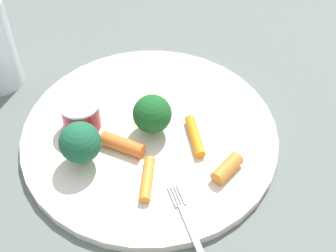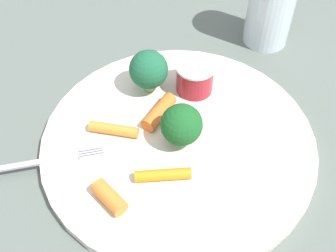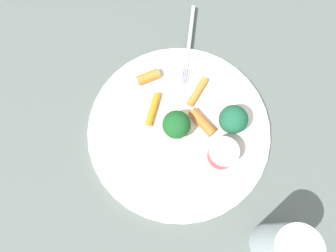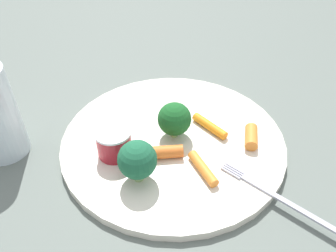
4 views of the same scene
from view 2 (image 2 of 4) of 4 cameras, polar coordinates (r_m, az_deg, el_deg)
The scene contains 11 objects.
ground_plane at distance 0.50m, azimuth 1.37°, elevation -2.58°, with size 2.40×2.40×0.00m, color #59635C.
plate at distance 0.49m, azimuth 1.38°, elevation -2.15°, with size 0.31×0.31×0.01m, color silver.
sauce_cup at distance 0.53m, azimuth 3.60°, elevation 6.49°, with size 0.05×0.05×0.04m.
broccoli_floret_0 at distance 0.46m, azimuth 2.08°, elevation 0.30°, with size 0.05×0.05×0.05m.
broccoli_floret_1 at distance 0.52m, azimuth -2.60°, elevation 7.50°, with size 0.05×0.05×0.06m.
carrot_stick_0 at distance 0.45m, azimuth -0.67°, elevation -6.53°, with size 0.01×0.01×0.06m, color orange.
carrot_stick_1 at distance 0.44m, azimuth -7.83°, elevation -9.39°, with size 0.02×0.02×0.04m, color orange.
carrot_stick_2 at distance 0.49m, azimuth -7.23°, elevation -0.44°, with size 0.01×0.01×0.06m, color orange.
carrot_stick_3 at distance 0.50m, azimuth -1.40°, elevation 1.81°, with size 0.02×0.02×0.05m, color orange.
fork at distance 0.49m, azimuth -17.68°, elevation -4.77°, with size 0.07×0.16×0.00m.
drinking_glass at distance 0.61m, azimuth 13.71°, elevation 15.86°, with size 0.06×0.06×0.13m, color silver.
Camera 2 is at (0.25, -0.18, 0.39)m, focal length 45.70 mm.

